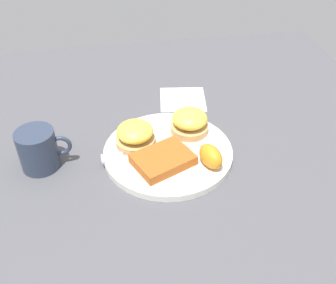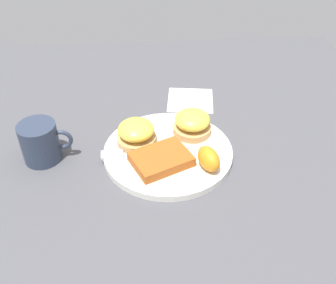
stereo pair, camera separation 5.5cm
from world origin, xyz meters
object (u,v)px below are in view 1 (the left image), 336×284
(fork, at_px, (147,153))
(sandwich_benedict_right, at_px, (135,135))
(sandwich_benedict_left, at_px, (190,122))
(hashbrown_patty, at_px, (163,159))
(orange_wedge, at_px, (211,156))
(cup, at_px, (39,150))

(fork, bearing_deg, sandwich_benedict_right, 120.03)
(sandwich_benedict_right, bearing_deg, sandwich_benedict_left, 12.12)
(sandwich_benedict_right, height_order, hashbrown_patty, sandwich_benedict_right)
(fork, bearing_deg, sandwich_benedict_left, 31.27)
(sandwich_benedict_left, height_order, hashbrown_patty, sandwich_benedict_left)
(sandwich_benedict_left, distance_m, orange_wedge, 0.12)
(sandwich_benedict_right, xyz_separation_m, hashbrown_patty, (0.05, -0.07, -0.01))
(sandwich_benedict_right, distance_m, fork, 0.05)
(orange_wedge, height_order, cup, cup)
(sandwich_benedict_left, relative_size, sandwich_benedict_right, 1.00)
(orange_wedge, xyz_separation_m, cup, (-0.33, 0.07, 0.01))
(sandwich_benedict_left, xyz_separation_m, fork, (-0.10, -0.06, -0.02))
(sandwich_benedict_right, xyz_separation_m, cup, (-0.19, -0.02, 0.00))
(fork, relative_size, cup, 2.09)
(fork, xyz_separation_m, cup, (-0.21, 0.02, 0.03))
(cup, bearing_deg, orange_wedge, -11.95)
(sandwich_benedict_right, distance_m, cup, 0.19)
(orange_wedge, xyz_separation_m, fork, (-0.12, 0.05, -0.02))
(hashbrown_patty, bearing_deg, fork, 128.44)
(sandwich_benedict_right, xyz_separation_m, orange_wedge, (0.14, -0.09, -0.00))
(hashbrown_patty, xyz_separation_m, orange_wedge, (0.09, -0.02, 0.01))
(sandwich_benedict_right, height_order, orange_wedge, sandwich_benedict_right)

